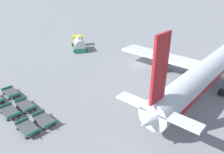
{
  "coord_description": "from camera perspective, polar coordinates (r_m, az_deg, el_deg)",
  "views": [
    {
      "loc": [
        25.64,
        -33.27,
        17.24
      ],
      "look_at": [
        3.44,
        -11.51,
        2.2
      ],
      "focal_mm": 35.0,
      "sensor_mm": 36.0,
      "label": 1
    }
  ],
  "objects": [
    {
      "name": "ground_plane",
      "position": [
        45.4,
        7.36,
        3.28
      ],
      "size": [
        500.0,
        500.0,
        0.0
      ],
      "primitive_type": "plane",
      "color": "gray"
    },
    {
      "name": "airplane",
      "position": [
        39.96,
        25.42,
        2.97
      ],
      "size": [
        35.26,
        44.41,
        12.39
      ],
      "color": "silver",
      "rests_on": "ground_plane"
    },
    {
      "name": "fuel_tanker_secondary",
      "position": [
        54.24,
        -8.58,
        8.45
      ],
      "size": [
        7.72,
        5.99,
        3.14
      ],
      "color": "yellow",
      "rests_on": "ground_plane"
    },
    {
      "name": "baggage_dolly_row_near_col_b",
      "position": [
        32.29,
        -25.13,
        -8.2
      ],
      "size": [
        3.87,
        1.88,
        0.92
      ],
      "color": "#424449",
      "rests_on": "ground_plane"
    },
    {
      "name": "baggage_dolly_row_near_col_c",
      "position": [
        28.44,
        -21.16,
        -12.33
      ],
      "size": [
        3.86,
        1.86,
        0.92
      ],
      "color": "#424449",
      "rests_on": "ground_plane"
    },
    {
      "name": "baggage_dolly_row_mid_a_col_a",
      "position": [
        36.97,
        -24.87,
        -3.74
      ],
      "size": [
        3.85,
        1.84,
        0.92
      ],
      "color": "#424449",
      "rests_on": "ground_plane"
    },
    {
      "name": "baggage_dolly_row_mid_a_col_b",
      "position": [
        32.81,
        -21.62,
        -6.93
      ],
      "size": [
        3.85,
        1.83,
        0.92
      ],
      "color": "#424449",
      "rests_on": "ground_plane"
    },
    {
      "name": "baggage_dolly_row_mid_a_col_c",
      "position": [
        29.11,
        -17.19,
        -10.66
      ],
      "size": [
        3.86,
        1.87,
        0.92
      ],
      "color": "#424449",
      "rests_on": "ground_plane"
    }
  ]
}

